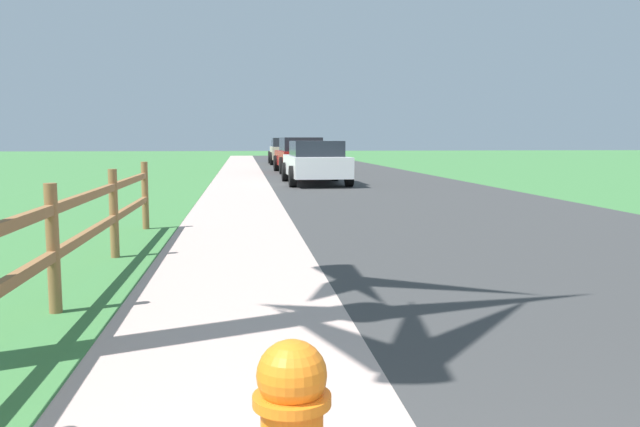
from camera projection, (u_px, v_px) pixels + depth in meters
The scene contains 9 objects.
ground_plane at pixel (266, 178), 25.43m from camera, with size 120.00×120.00×0.00m, color #3E783D.
road_asphalt at pixel (346, 175), 27.81m from camera, with size 7.00×66.00×0.01m, color #393939.
curb_concrete at pixel (192, 176), 27.05m from camera, with size 6.00×66.00×0.01m, color #BBA197.
grass_verge at pixel (155, 176), 26.87m from camera, with size 5.00×66.00×0.00m, color #3E783D.
rail_fence at pixel (53, 238), 5.58m from camera, with size 0.11×10.80×1.13m.
parked_suv_white at pixel (315, 162), 21.97m from camera, with size 2.08×4.80×1.45m.
parked_car_red at pixel (300, 155), 29.60m from camera, with size 2.28×4.62×1.59m.
parked_car_beige at pixel (286, 151), 39.56m from camera, with size 2.13×4.49×1.59m.
parked_car_blue at pixel (284, 150), 46.52m from camera, with size 2.23×4.50×1.47m.
Camera 1 is at (-0.89, -0.49, 1.50)m, focal length 36.56 mm.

